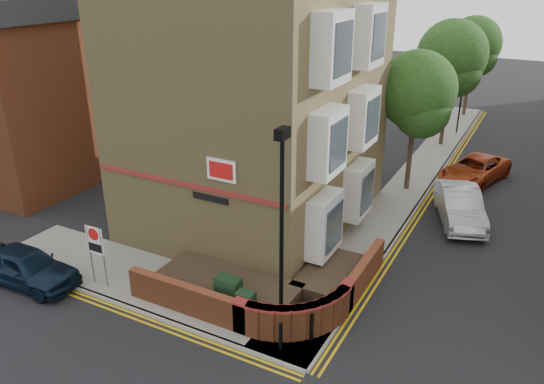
% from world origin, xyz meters
% --- Properties ---
extents(ground, '(120.00, 120.00, 0.00)m').
position_xyz_m(ground, '(0.00, 0.00, 0.00)').
color(ground, black).
rests_on(ground, ground).
extents(pavement_corner, '(13.00, 3.00, 0.12)m').
position_xyz_m(pavement_corner, '(-3.50, 1.50, 0.06)').
color(pavement_corner, gray).
rests_on(pavement_corner, ground).
extents(pavement_main, '(2.00, 32.00, 0.12)m').
position_xyz_m(pavement_main, '(2.00, 16.00, 0.06)').
color(pavement_main, gray).
rests_on(pavement_main, ground).
extents(kerb_side, '(13.00, 0.15, 0.12)m').
position_xyz_m(kerb_side, '(-3.50, 0.00, 0.06)').
color(kerb_side, gray).
rests_on(kerb_side, ground).
extents(kerb_main_near, '(0.15, 32.00, 0.12)m').
position_xyz_m(kerb_main_near, '(3.00, 16.00, 0.06)').
color(kerb_main_near, gray).
rests_on(kerb_main_near, ground).
extents(yellow_lines_side, '(13.00, 0.28, 0.01)m').
position_xyz_m(yellow_lines_side, '(-3.50, -0.25, 0.01)').
color(yellow_lines_side, gold).
rests_on(yellow_lines_side, ground).
extents(yellow_lines_main, '(0.28, 32.00, 0.01)m').
position_xyz_m(yellow_lines_main, '(3.25, 16.00, 0.01)').
color(yellow_lines_main, gold).
rests_on(yellow_lines_main, ground).
extents(corner_building, '(8.95, 10.40, 13.60)m').
position_xyz_m(corner_building, '(-2.84, 8.00, 6.23)').
color(corner_building, '#927F4D').
rests_on(corner_building, ground).
extents(garden_wall, '(6.80, 6.00, 1.20)m').
position_xyz_m(garden_wall, '(0.00, 2.50, 0.00)').
color(garden_wall, brown).
rests_on(garden_wall, ground).
extents(lamppost, '(0.25, 0.50, 6.30)m').
position_xyz_m(lamppost, '(1.60, 1.20, 3.34)').
color(lamppost, black).
rests_on(lamppost, pavement_corner).
extents(utility_cabinet_large, '(0.80, 0.45, 1.20)m').
position_xyz_m(utility_cabinet_large, '(-0.30, 1.30, 0.72)').
color(utility_cabinet_large, '#16311A').
rests_on(utility_cabinet_large, pavement_corner).
extents(utility_cabinet_small, '(0.55, 0.40, 1.10)m').
position_xyz_m(utility_cabinet_small, '(0.50, 1.00, 0.67)').
color(utility_cabinet_small, '#16311A').
rests_on(utility_cabinet_small, pavement_corner).
extents(bollard_near, '(0.11, 0.11, 0.90)m').
position_xyz_m(bollard_near, '(2.00, 0.40, 0.57)').
color(bollard_near, black).
rests_on(bollard_near, pavement_corner).
extents(bollard_far, '(0.11, 0.11, 0.90)m').
position_xyz_m(bollard_far, '(2.60, 1.20, 0.57)').
color(bollard_far, black).
rests_on(bollard_far, pavement_corner).
extents(zone_sign, '(0.72, 0.07, 2.20)m').
position_xyz_m(zone_sign, '(-5.00, 0.50, 1.64)').
color(zone_sign, slate).
rests_on(zone_sign, pavement_corner).
extents(side_building, '(6.40, 10.40, 9.00)m').
position_xyz_m(side_building, '(-15.00, 8.00, 4.55)').
color(side_building, brown).
rests_on(side_building, ground).
extents(tree_near, '(3.64, 3.65, 6.70)m').
position_xyz_m(tree_near, '(2.00, 14.05, 4.70)').
color(tree_near, '#382B1E').
rests_on(tree_near, pavement_main).
extents(tree_mid, '(4.03, 4.03, 7.42)m').
position_xyz_m(tree_mid, '(2.00, 22.05, 5.20)').
color(tree_mid, '#382B1E').
rests_on(tree_mid, pavement_main).
extents(tree_far, '(3.81, 3.81, 7.00)m').
position_xyz_m(tree_far, '(2.00, 30.05, 4.91)').
color(tree_far, '#382B1E').
rests_on(tree_far, pavement_main).
extents(traffic_light_assembly, '(0.20, 0.16, 4.20)m').
position_xyz_m(traffic_light_assembly, '(2.40, 25.00, 2.78)').
color(traffic_light_assembly, black).
rests_on(traffic_light_assembly, pavement_main).
extents(navy_hatchback, '(4.03, 1.77, 1.35)m').
position_xyz_m(navy_hatchback, '(-7.42, -0.50, 0.67)').
color(navy_hatchback, black).
rests_on(navy_hatchback, ground).
extents(silver_car_near, '(3.03, 4.77, 1.48)m').
position_xyz_m(silver_car_near, '(4.89, 11.63, 0.74)').
color(silver_car_near, '#A5A6AC').
rests_on(silver_car_near, ground).
extents(red_car_main, '(3.42, 5.12, 1.30)m').
position_xyz_m(red_car_main, '(4.73, 16.76, 0.65)').
color(red_car_main, '#993110').
rests_on(red_car_main, ground).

